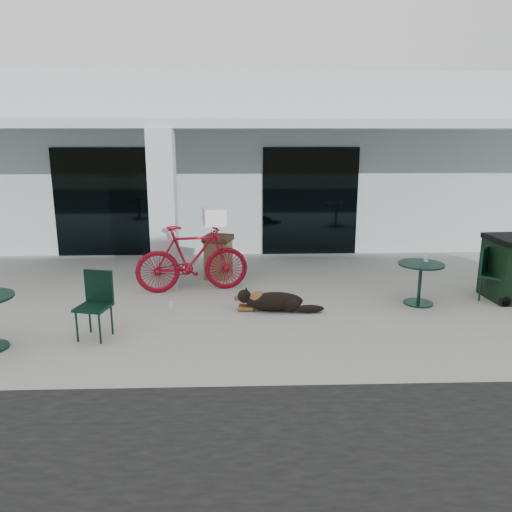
{
  "coord_description": "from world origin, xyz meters",
  "views": [
    {
      "loc": [
        -0.01,
        -7.55,
        3.01
      ],
      "look_at": [
        0.28,
        0.66,
        1.0
      ],
      "focal_mm": 35.0,
      "sensor_mm": 36.0,
      "label": 1
    }
  ],
  "objects_px": {
    "dog": "(274,300)",
    "cafe_chair_far_a": "(495,275)",
    "trash_receptacle": "(218,257)",
    "cafe_table_far": "(420,284)",
    "bicycle": "(192,259)",
    "cafe_chair_near": "(93,306)",
    "wheeled_bin": "(509,268)"
  },
  "relations": [
    {
      "from": "cafe_table_far",
      "to": "bicycle",
      "type": "bearing_deg",
      "value": 167.57
    },
    {
      "from": "wheeled_bin",
      "to": "cafe_chair_far_a",
      "type": "bearing_deg",
      "value": -166.85
    },
    {
      "from": "cafe_chair_far_a",
      "to": "dog",
      "type": "bearing_deg",
      "value": 137.27
    },
    {
      "from": "wheeled_bin",
      "to": "cafe_chair_near",
      "type": "bearing_deg",
      "value": -170.66
    },
    {
      "from": "bicycle",
      "to": "trash_receptacle",
      "type": "height_order",
      "value": "bicycle"
    },
    {
      "from": "cafe_table_far",
      "to": "trash_receptacle",
      "type": "bearing_deg",
      "value": 153.84
    },
    {
      "from": "dog",
      "to": "bicycle",
      "type": "bearing_deg",
      "value": 147.11
    },
    {
      "from": "cafe_chair_near",
      "to": "wheeled_bin",
      "type": "height_order",
      "value": "wheeled_bin"
    },
    {
      "from": "cafe_chair_near",
      "to": "bicycle",
      "type": "bearing_deg",
      "value": 74.69
    },
    {
      "from": "cafe_table_far",
      "to": "trash_receptacle",
      "type": "relative_size",
      "value": 0.87
    },
    {
      "from": "cafe_chair_far_a",
      "to": "wheeled_bin",
      "type": "height_order",
      "value": "wheeled_bin"
    },
    {
      "from": "wheeled_bin",
      "to": "trash_receptacle",
      "type": "bearing_deg",
      "value": 160.45
    },
    {
      "from": "cafe_table_far",
      "to": "wheeled_bin",
      "type": "bearing_deg",
      "value": 7.21
    },
    {
      "from": "dog",
      "to": "cafe_chair_near",
      "type": "distance_m",
      "value": 3.03
    },
    {
      "from": "bicycle",
      "to": "trash_receptacle",
      "type": "relative_size",
      "value": 2.35
    },
    {
      "from": "dog",
      "to": "cafe_chair_near",
      "type": "relative_size",
      "value": 1.14
    },
    {
      "from": "cafe_table_far",
      "to": "cafe_chair_far_a",
      "type": "bearing_deg",
      "value": 5.18
    },
    {
      "from": "dog",
      "to": "trash_receptacle",
      "type": "height_order",
      "value": "trash_receptacle"
    },
    {
      "from": "cafe_table_far",
      "to": "wheeled_bin",
      "type": "xyz_separation_m",
      "value": [
        1.75,
        0.22,
        0.21
      ]
    },
    {
      "from": "dog",
      "to": "cafe_chair_near",
      "type": "height_order",
      "value": "cafe_chair_near"
    },
    {
      "from": "bicycle",
      "to": "trash_receptacle",
      "type": "distance_m",
      "value": 1.03
    },
    {
      "from": "cafe_chair_near",
      "to": "trash_receptacle",
      "type": "relative_size",
      "value": 1.09
    },
    {
      "from": "cafe_chair_near",
      "to": "cafe_table_far",
      "type": "xyz_separation_m",
      "value": [
        5.45,
        1.38,
        -0.13
      ]
    },
    {
      "from": "cafe_chair_far_a",
      "to": "wheeled_bin",
      "type": "xyz_separation_m",
      "value": [
        0.31,
        0.09,
        0.1
      ]
    },
    {
      "from": "dog",
      "to": "wheeled_bin",
      "type": "bearing_deg",
      "value": 11.74
    },
    {
      "from": "dog",
      "to": "cafe_chair_far_a",
      "type": "relative_size",
      "value": 1.17
    },
    {
      "from": "dog",
      "to": "wheeled_bin",
      "type": "height_order",
      "value": "wheeled_bin"
    },
    {
      "from": "cafe_chair_far_a",
      "to": "trash_receptacle",
      "type": "relative_size",
      "value": 1.06
    },
    {
      "from": "bicycle",
      "to": "dog",
      "type": "bearing_deg",
      "value": -137.7
    },
    {
      "from": "bicycle",
      "to": "cafe_chair_far_a",
      "type": "xyz_separation_m",
      "value": [
        5.62,
        -0.79,
        -0.16
      ]
    },
    {
      "from": "bicycle",
      "to": "cafe_chair_near",
      "type": "distance_m",
      "value": 2.63
    },
    {
      "from": "cafe_chair_far_a",
      "to": "trash_receptacle",
      "type": "height_order",
      "value": "cafe_chair_far_a"
    }
  ]
}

